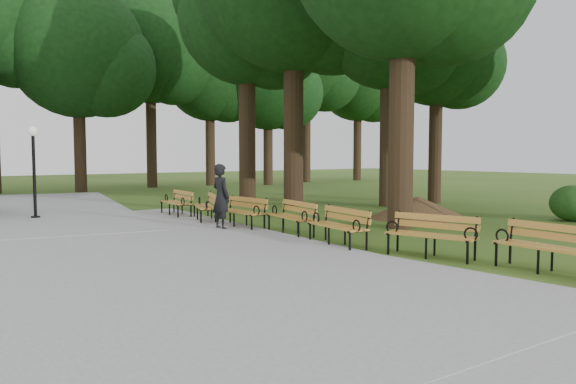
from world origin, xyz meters
TOP-DOWN VIEW (x-y plane):
  - ground at (0.00, 0.00)m, footprint 100.00×100.00m
  - path at (-4.00, 3.00)m, footprint 12.00×38.00m
  - person at (-0.91, 4.97)m, footprint 0.48×0.69m
  - lamp_post at (-4.56, 10.60)m, footprint 0.32×0.32m
  - dirt_mound at (5.71, 3.68)m, footprint 2.92×2.92m
  - bench_1 at (1.06, -3.15)m, footprint 0.69×1.92m
  - bench_2 at (0.55, -1.05)m, footprint 1.17×2.00m
  - bench_3 at (-0.05, 1.11)m, footprint 0.88×1.97m
  - bench_4 at (0.16, 3.18)m, footprint 0.89×1.97m
  - bench_5 at (-0.26, 5.02)m, footprint 0.81×1.95m
  - bench_6 at (-0.35, 7.04)m, footprint 1.23×2.00m
  - bench_7 at (-0.54, 8.78)m, footprint 0.79×1.95m
  - lawn_tree_1 at (7.78, 7.07)m, footprint 5.28×5.28m
  - lawn_tree_4 at (4.81, 12.87)m, footprint 6.11×6.11m
  - lawn_tree_5 at (10.46, 6.85)m, footprint 4.99×4.99m
  - tree_backdrop at (7.06, 23.45)m, footprint 36.86×9.32m
  - shrub_1 at (8.84, 0.24)m, footprint 1.32×1.32m

SIDE VIEW (x-z plane):
  - ground at x=0.00m, z-range 0.00..0.00m
  - shrub_1 at x=8.84m, z-range -0.56..0.56m
  - path at x=-4.00m, z-range 0.00..0.06m
  - dirt_mound at x=5.71m, z-range 0.00..0.70m
  - bench_1 at x=1.06m, z-range 0.00..0.88m
  - bench_2 at x=0.55m, z-range 0.00..0.88m
  - bench_3 at x=-0.05m, z-range 0.00..0.88m
  - bench_4 at x=0.16m, z-range 0.00..0.88m
  - bench_5 at x=-0.26m, z-range 0.00..0.88m
  - bench_6 at x=-0.35m, z-range 0.00..0.88m
  - bench_7 at x=-0.54m, z-range 0.00..0.88m
  - person at x=-0.91m, z-range 0.00..1.81m
  - lamp_post at x=-4.56m, z-range 0.67..3.64m
  - lawn_tree_5 at x=10.46m, z-range 2.00..11.10m
  - lawn_tree_1 at x=7.78m, z-range 2.25..12.17m
  - lawn_tree_4 at x=4.81m, z-range 2.50..13.79m
  - tree_backdrop at x=7.06m, z-range 0.00..16.47m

